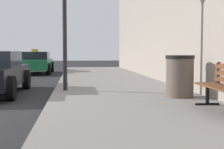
{
  "coord_description": "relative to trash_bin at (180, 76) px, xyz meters",
  "views": [
    {
      "loc": [
        2.62,
        -7.43,
        1.24
      ],
      "look_at": [
        3.4,
        -0.7,
        0.77
      ],
      "focal_mm": 51.36,
      "sensor_mm": 36.0,
      "label": 1
    }
  ],
  "objects": [
    {
      "name": "trash_bin",
      "position": [
        0.0,
        0.0,
        0.0
      ],
      "size": [
        0.7,
        0.7,
        1.02
      ],
      "color": "brown",
      "rests_on": "sidewalk"
    },
    {
      "name": "car_green",
      "position": [
        -4.87,
        11.48,
        -0.02
      ],
      "size": [
        1.99,
        4.07,
        1.43
      ],
      "rotation": [
        0.0,
        0.0,
        3.14
      ],
      "color": "#196638",
      "rests_on": "ground_plane"
    },
    {
      "name": "sidewalk",
      "position": [
        -1.15,
        -0.1,
        -0.59
      ],
      "size": [
        4.0,
        32.0,
        0.15
      ],
      "primitive_type": "cube",
      "color": "gray",
      "rests_on": "ground_plane"
    }
  ]
}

